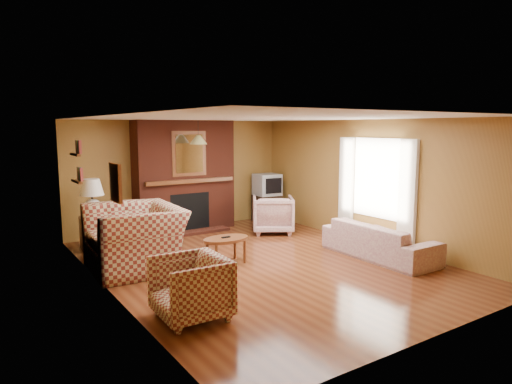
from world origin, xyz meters
TOP-DOWN VIEW (x-y plane):
  - floor at (0.00, 0.00)m, footprint 6.50×6.50m
  - ceiling at (0.00, 0.00)m, footprint 6.50×6.50m
  - wall_back at (0.00, 3.25)m, footprint 6.50×0.00m
  - wall_front at (0.00, -3.25)m, footprint 6.50×0.00m
  - wall_left at (-2.50, 0.00)m, footprint 0.00×6.50m
  - wall_right at (2.50, 0.00)m, footprint 0.00×6.50m
  - fireplace at (0.00, 2.98)m, footprint 2.20×0.82m
  - window_right at (2.45, -0.20)m, footprint 0.10×1.85m
  - bookshelf at (-2.44, 1.90)m, footprint 0.09×0.55m
  - botanical_print at (-2.47, -0.30)m, footprint 0.05×0.40m
  - pendant_light at (0.00, 2.30)m, footprint 0.36×0.36m
  - plaid_loveseat at (-1.85, 0.91)m, footprint 1.44×1.63m
  - plaid_armchair at (-1.95, -1.35)m, footprint 0.85×0.83m
  - floral_sofa at (1.90, -0.82)m, footprint 0.85×2.10m
  - floral_armchair at (1.47, 1.76)m, footprint 1.18×1.19m
  - coffee_table at (-0.50, 0.35)m, footprint 0.80×0.50m
  - side_table at (-2.10, 2.45)m, footprint 0.50×0.50m
  - table_lamp at (-2.10, 2.45)m, footprint 0.43×0.43m
  - tv_stand at (2.05, 2.80)m, footprint 0.63×0.58m
  - crt_tv at (2.05, 2.79)m, footprint 0.60×0.59m

SIDE VIEW (x-z plane):
  - floor at x=0.00m, z-range 0.00..0.00m
  - floral_sofa at x=1.90m, z-range 0.00..0.61m
  - side_table at x=-2.10m, z-range 0.00..0.61m
  - tv_stand at x=2.05m, z-range 0.00..0.64m
  - plaid_armchair at x=-1.95m, z-range 0.00..0.75m
  - coffee_table at x=-0.50m, z-range 0.15..0.60m
  - floral_armchair at x=1.47m, z-range 0.00..0.79m
  - plaid_loveseat at x=-1.85m, z-range 0.00..1.01m
  - crt_tv at x=2.05m, z-range 0.64..1.15m
  - table_lamp at x=-2.10m, z-range 0.65..1.36m
  - window_right at x=2.45m, z-range 0.13..2.13m
  - fireplace at x=0.00m, z-range -0.02..2.38m
  - wall_back at x=0.00m, z-range -2.05..4.45m
  - wall_front at x=0.00m, z-range -2.05..4.45m
  - wall_left at x=-2.50m, z-range -2.05..4.45m
  - wall_right at x=2.50m, z-range -2.05..4.45m
  - botanical_print at x=-2.47m, z-range 1.30..1.80m
  - bookshelf at x=-2.44m, z-range 1.31..2.02m
  - pendant_light at x=0.00m, z-range 1.76..2.24m
  - ceiling at x=0.00m, z-range 2.40..2.40m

